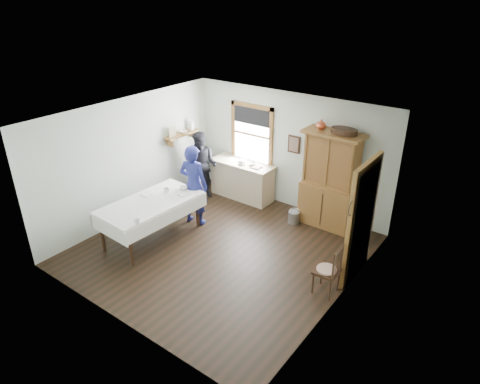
% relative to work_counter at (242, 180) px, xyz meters
% --- Properties ---
extents(room, '(5.01, 5.01, 2.70)m').
position_rel_work_counter_xyz_m(room, '(1.06, -2.16, 0.89)').
color(room, black).
rests_on(room, ground).
extents(window, '(1.18, 0.07, 1.48)m').
position_rel_work_counter_xyz_m(window, '(0.06, 0.30, 1.17)').
color(window, white).
rests_on(window, room).
extents(doorway, '(0.09, 1.14, 2.22)m').
position_rel_work_counter_xyz_m(doorway, '(3.52, -1.31, 0.71)').
color(doorway, '#4A4035').
rests_on(doorway, room).
extents(wall_shelf, '(0.24, 1.00, 0.44)m').
position_rel_work_counter_xyz_m(wall_shelf, '(-1.31, -0.63, 1.12)').
color(wall_shelf, brown).
rests_on(wall_shelf, room).
extents(framed_picture, '(0.30, 0.04, 0.40)m').
position_rel_work_counter_xyz_m(framed_picture, '(1.21, 0.30, 1.09)').
color(framed_picture, '#372213').
rests_on(framed_picture, room).
extents(rug_beater, '(0.01, 0.27, 0.27)m').
position_rel_work_counter_xyz_m(rug_beater, '(3.51, -1.86, 1.26)').
color(rug_beater, black).
rests_on(rug_beater, room).
extents(work_counter, '(1.60, 0.61, 0.91)m').
position_rel_work_counter_xyz_m(work_counter, '(0.00, 0.00, 0.00)').
color(work_counter, tan).
rests_on(work_counter, room).
extents(china_hutch, '(1.25, 0.60, 2.12)m').
position_rel_work_counter_xyz_m(china_hutch, '(2.27, 0.00, 0.60)').
color(china_hutch, brown).
rests_on(china_hutch, room).
extents(dining_table, '(1.22, 2.17, 0.84)m').
position_rel_work_counter_xyz_m(dining_table, '(-0.37, -2.65, -0.04)').
color(dining_table, white).
rests_on(dining_table, room).
extents(spindle_chair, '(0.45, 0.45, 0.94)m').
position_rel_work_counter_xyz_m(spindle_chair, '(3.30, -2.10, 0.01)').
color(spindle_chair, '#372213').
rests_on(spindle_chair, room).
extents(pail, '(0.30, 0.30, 0.27)m').
position_rel_work_counter_xyz_m(pail, '(1.68, -0.36, -0.32)').
color(pail, '#989AA0').
rests_on(pail, room).
extents(wicker_basket, '(0.38, 0.29, 0.21)m').
position_rel_work_counter_xyz_m(wicker_basket, '(1.93, -0.10, -0.35)').
color(wicker_basket, tan).
rests_on(wicker_basket, room).
extents(woman_blue, '(0.68, 0.52, 1.67)m').
position_rel_work_counter_xyz_m(woman_blue, '(-0.10, -1.63, 0.38)').
color(woman_blue, navy).
rests_on(woman_blue, room).
extents(figure_dark, '(0.88, 0.77, 1.52)m').
position_rel_work_counter_xyz_m(figure_dark, '(-0.83, -0.53, 0.30)').
color(figure_dark, black).
rests_on(figure_dark, room).
extents(table_cup_a, '(0.15, 0.15, 0.09)m').
position_rel_work_counter_xyz_m(table_cup_a, '(-0.41, -2.14, 0.43)').
color(table_cup_a, white).
rests_on(table_cup_a, dining_table).
extents(table_cup_b, '(0.13, 0.13, 0.09)m').
position_rel_work_counter_xyz_m(table_cup_b, '(0.10, -3.39, 0.43)').
color(table_cup_b, white).
rests_on(table_cup_b, dining_table).
extents(table_bowl, '(0.28, 0.28, 0.06)m').
position_rel_work_counter_xyz_m(table_bowl, '(-0.23, -1.82, 0.42)').
color(table_bowl, white).
rests_on(table_bowl, dining_table).
extents(counter_book, '(0.17, 0.23, 0.02)m').
position_rel_work_counter_xyz_m(counter_book, '(0.35, -0.03, 0.47)').
color(counter_book, '#745C4D').
rests_on(counter_book, work_counter).
extents(counter_bowl, '(0.25, 0.25, 0.06)m').
position_rel_work_counter_xyz_m(counter_bowl, '(0.28, 0.00, 0.49)').
color(counter_bowl, white).
rests_on(counter_bowl, work_counter).
extents(shelf_bowl, '(0.22, 0.22, 0.05)m').
position_rel_work_counter_xyz_m(shelf_bowl, '(-1.31, -0.61, 1.14)').
color(shelf_bowl, white).
rests_on(shelf_bowl, wall_shelf).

